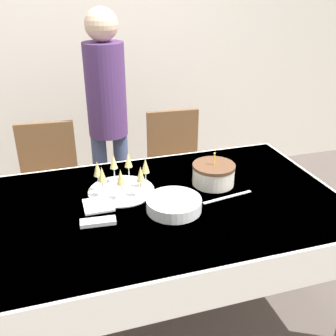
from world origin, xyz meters
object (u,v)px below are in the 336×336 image
(dining_chair_far_left, at_px, (50,185))
(birthday_cake, at_px, (213,174))
(dining_chair_far_right, at_px, (176,168))
(plate_stack_main, at_px, (174,204))
(person_standing, at_px, (107,107))
(champagne_tray, at_px, (121,178))

(dining_chair_far_left, relative_size, birthday_cake, 3.92)
(dining_chair_far_right, relative_size, plate_stack_main, 3.37)
(person_standing, bearing_deg, dining_chair_far_right, -11.55)
(plate_stack_main, xyz_separation_m, person_standing, (-0.15, 1.08, 0.21))
(dining_chair_far_right, xyz_separation_m, birthday_cake, (-0.03, -0.78, 0.32))
(dining_chair_far_left, height_order, birthday_cake, birthday_cake)
(champagne_tray, bearing_deg, dining_chair_far_right, 52.43)
(dining_chair_far_right, relative_size, person_standing, 0.56)
(plate_stack_main, height_order, person_standing, person_standing)
(champagne_tray, bearing_deg, birthday_cake, -7.43)
(dining_chair_far_left, height_order, person_standing, person_standing)
(dining_chair_far_right, distance_m, person_standing, 0.71)
(birthday_cake, bearing_deg, person_standing, 117.34)
(champagne_tray, xyz_separation_m, plate_stack_main, (0.21, -0.27, -0.05))
(dining_chair_far_left, height_order, plate_stack_main, dining_chair_far_left)
(birthday_cake, relative_size, plate_stack_main, 0.86)
(dining_chair_far_left, xyz_separation_m, birthday_cake, (0.91, -0.78, 0.32))
(dining_chair_far_left, height_order, champagne_tray, champagne_tray)
(champagne_tray, bearing_deg, dining_chair_far_left, 118.95)
(dining_chair_far_left, xyz_separation_m, person_standing, (0.45, 0.10, 0.50))
(dining_chair_far_right, relative_size, champagne_tray, 2.59)
(dining_chair_far_left, xyz_separation_m, champagne_tray, (0.39, -0.71, 0.34))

